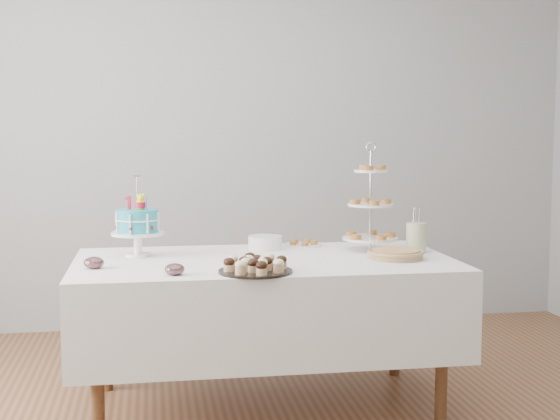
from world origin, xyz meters
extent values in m
cube|color=#989A9D|center=(0.00, 2.00, 1.35)|extent=(5.00, 0.04, 2.70)
cube|color=#989A9D|center=(0.00, -2.00, 1.35)|extent=(5.00, 0.04, 2.70)
cube|color=white|center=(0.00, 0.30, 0.55)|extent=(1.92, 1.02, 0.45)
cylinder|color=brown|center=(-0.82, -0.07, 0.34)|extent=(0.06, 0.06, 0.67)
cylinder|color=brown|center=(0.82, -0.07, 0.34)|extent=(0.06, 0.06, 0.67)
cylinder|color=brown|center=(-0.82, 0.67, 0.34)|extent=(0.06, 0.06, 0.67)
cylinder|color=brown|center=(0.82, 0.67, 0.34)|extent=(0.06, 0.06, 0.67)
cylinder|color=teal|center=(-0.64, 0.49, 0.96)|extent=(0.22, 0.22, 0.12)
torus|color=white|center=(-0.64, 0.49, 0.96)|extent=(0.23, 0.23, 0.01)
cube|color=red|center=(-0.68, 0.49, 1.05)|extent=(0.02, 0.02, 0.07)
cylinder|color=blue|center=(-0.59, 0.44, 1.05)|extent=(0.01, 0.01, 0.07)
cylinder|color=silver|center=(-0.64, 0.52, 1.10)|extent=(0.00, 0.00, 0.17)
cylinder|color=gold|center=(-0.64, 0.52, 1.19)|extent=(0.04, 0.04, 0.01)
cylinder|color=black|center=(-0.09, -0.07, 0.78)|extent=(0.34, 0.34, 0.01)
ellipsoid|color=black|center=(-0.16, -0.07, 0.83)|extent=(0.05, 0.05, 0.04)
ellipsoid|color=#FEF3C5|center=(-0.03, -0.07, 0.83)|extent=(0.05, 0.05, 0.04)
cylinder|color=tan|center=(0.66, 0.20, 0.79)|extent=(0.27, 0.27, 0.03)
cylinder|color=#A88041|center=(0.66, 0.20, 0.81)|extent=(0.24, 0.24, 0.02)
torus|color=tan|center=(0.66, 0.20, 0.80)|extent=(0.29, 0.29, 0.02)
cylinder|color=silver|center=(0.61, 0.49, 1.04)|extent=(0.02, 0.02, 0.54)
cylinder|color=white|center=(0.61, 0.49, 0.84)|extent=(0.30, 0.30, 0.01)
cylinder|color=white|center=(0.61, 0.49, 1.02)|extent=(0.25, 0.25, 0.01)
cylinder|color=white|center=(0.61, 0.49, 1.20)|extent=(0.18, 0.18, 0.01)
torus|color=silver|center=(0.61, 0.49, 1.33)|extent=(0.06, 0.01, 0.06)
cylinder|color=white|center=(0.05, 0.62, 0.81)|extent=(0.19, 0.19, 0.07)
cylinder|color=white|center=(0.28, 0.70, 0.78)|extent=(0.21, 0.21, 0.01)
ellipsoid|color=silver|center=(-0.47, -0.07, 0.80)|extent=(0.09, 0.09, 0.06)
cylinder|color=#5B070E|center=(-0.47, -0.07, 0.79)|extent=(0.06, 0.06, 0.03)
ellipsoid|color=silver|center=(-0.84, 0.16, 0.80)|extent=(0.10, 0.10, 0.06)
cylinder|color=#5B070E|center=(-0.84, 0.16, 0.79)|extent=(0.07, 0.07, 0.03)
cylinder|color=silver|center=(0.84, 0.39, 0.85)|extent=(0.11, 0.11, 0.16)
cylinder|color=silver|center=(0.90, 0.39, 0.86)|extent=(0.01, 0.01, 0.08)
camera|label=1|loc=(-0.56, -3.59, 1.43)|focal=50.00mm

